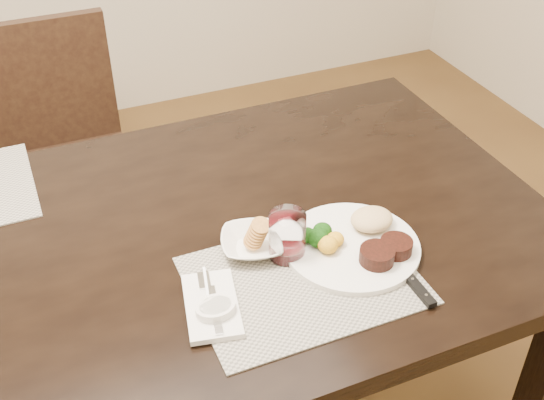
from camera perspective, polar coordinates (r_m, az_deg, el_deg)
name	(u,v)px	position (r m, az deg, el deg)	size (l,w,h in m)	color
dining_table	(120,284)	(1.57, -12.61, -6.90)	(2.00, 1.00, 0.75)	black
chair_far	(64,143)	(2.42, -17.03, 4.62)	(0.42, 0.42, 0.90)	black
placemat_near	(303,280)	(1.42, 2.62, -6.72)	(0.46, 0.34, 0.00)	gray
dinner_plate	(358,242)	(1.49, 7.23, -3.50)	(0.30, 0.30, 0.05)	white
napkin_fork	(212,305)	(1.36, -5.07, -8.75)	(0.14, 0.20, 0.02)	white
steak_knife	(411,281)	(1.43, 11.58, -6.64)	(0.02, 0.24, 0.01)	white
cracker_bowl	(253,242)	(1.47, -1.61, -3.57)	(0.17, 0.17, 0.06)	white
sauce_ramekin	(216,310)	(1.33, -4.75, -9.16)	(0.08, 0.12, 0.06)	white
wine_glass_near	(287,238)	(1.44, 1.28, -3.19)	(0.08, 0.08, 0.11)	white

